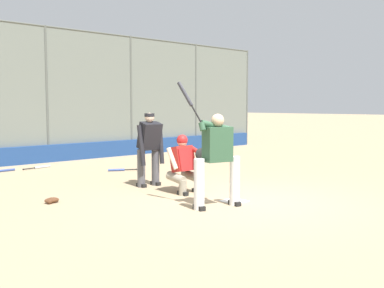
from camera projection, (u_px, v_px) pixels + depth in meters
The scene contains 13 objects.
ground_plane at pixel (234, 201), 8.60m from camera, with size 160.00×160.00×0.00m, color tan.
home_plate_marker at pixel (234, 201), 8.60m from camera, with size 0.43×0.43×0.01m, color white.
backstop_fence at pixel (47, 91), 14.41m from camera, with size 19.66×0.08×4.37m.
padding_wall at pixel (50, 154), 14.51m from camera, with size 19.19×0.18×0.56m, color navy.
bleachers_beyond at pixel (69, 136), 18.13m from camera, with size 13.71×3.05×1.80m.
batter_at_plate at pixel (217, 157), 8.00m from camera, with size 0.95×0.81×2.26m.
catcher_behind_plate at pixel (185, 163), 9.39m from camera, with size 0.64×0.74×1.22m.
umpire_home at pixel (149, 147), 10.11m from camera, with size 0.68×0.42×1.67m.
spare_bat_near_backstop at pixel (233, 156), 16.03m from camera, with size 0.34×0.77×0.07m.
spare_bat_by_padding at pixel (119, 170), 12.55m from camera, with size 0.72×0.44×0.07m.
spare_bat_third_base_side at pixel (40, 167), 13.11m from camera, with size 0.90×0.24×0.07m.
spare_bat_first_base_side at pixel (3, 171), 12.40m from camera, with size 0.90×0.11×0.07m.
fielding_glove_on_dirt at pixel (52, 200), 8.44m from camera, with size 0.28×0.21×0.10m.
Camera 1 is at (6.29, 5.73, 1.84)m, focal length 42.00 mm.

